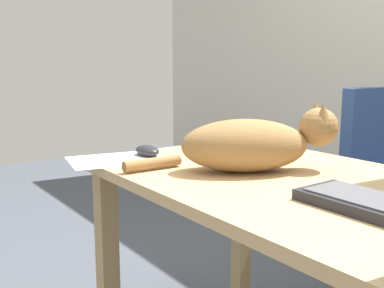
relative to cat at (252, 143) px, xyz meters
name	(u,v)px	position (x,y,z in m)	size (l,w,h in m)	color
desk	(322,226)	(0.23, 0.03, -0.18)	(1.37, 0.72, 0.70)	tan
cat	(252,143)	(0.00, 0.00, 0.00)	(0.36, 0.53, 0.20)	olive
computer_mouse	(147,151)	(-0.36, -0.13, -0.06)	(0.11, 0.06, 0.04)	#232328
paper_sheet	(117,160)	(-0.36, -0.24, -0.08)	(0.21, 0.30, 0.00)	white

